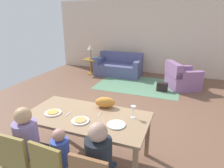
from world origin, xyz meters
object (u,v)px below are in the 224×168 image
Objects in this scene: dining_table at (87,120)px; plate_near_woman at (116,125)px; plate_near_child at (80,121)px; table_lamp at (91,48)px; person_man at (30,148)px; dining_chair_man at (21,158)px; person_child at (63,163)px; handbag at (162,87)px; book_upper at (96,58)px; wine_glass at (133,109)px; couch at (119,67)px; dining_chair_child at (54,168)px; side_table at (91,64)px; book_lower at (96,59)px; person_woman at (100,168)px; cat at (105,102)px; plate_near_man at (53,113)px; armchair at (181,78)px.

dining_table is 7.28× the size of plate_near_woman.
table_lamp is (-2.08, 4.48, 0.24)m from plate_near_child.
dining_chair_man is at bearing -89.66° from person_man.
table_lamp reaches higher than dining_table.
person_child reaches higher than dining_table.
book_upper is at bearing 161.00° from handbag.
dining_table reaches higher than book_upper.
wine_glass is 1.58m from dining_chair_man.
dining_chair_child is at bearing -78.89° from couch.
handbag is at bearing -17.87° from side_table.
table_lamp is at bearing 120.40° from plate_near_woman.
side_table is 0.30m from book_lower.
person_man reaches higher than person_child.
table_lamp is at bearing 178.81° from book_upper.
plate_near_child reaches higher than book_upper.
couch is (-1.06, 4.74, -0.47)m from plate_near_child.
wine_glass is 4.95m from table_lamp.
cat is at bearing 109.40° from person_woman.
side_table is 2.64× the size of book_upper.
person_woman reaches higher than dining_chair_man.
dining_chair_child is at bearing -99.66° from handbag.
book_upper is at bearing 107.48° from plate_near_man.
wine_glass is 0.32× the size of side_table.
book_lower is at bearing 5.68° from table_lamp.
cat is 0.19× the size of couch.
plate_near_woman is 0.29× the size of dining_chair_man.
book_upper is at bearing 113.76° from dining_table.
plate_near_child is 0.22× the size of armchair.
armchair is at bearing 69.92° from dining_chair_man.
plate_near_woman is 0.92m from dining_chair_child.
couch is (-1.06, 4.56, -0.38)m from dining_table.
book_lower is (-2.52, 4.14, -0.30)m from wine_glass.
person_child is 1.09m from cat.
dining_table is 1.08× the size of couch.
person_man is 1.20× the size of person_child.
person_child is at bearing -179.40° from person_woman.
table_lamp is at bearing 109.67° from plate_near_man.
dining_table reaches higher than handbag.
plate_near_child is 0.43× the size of side_table.
dining_chair_man is 1.38m from cat.
book_upper is at bearing -131.09° from book_lower.
armchair is (1.06, 3.52, -0.53)m from cat.
plate_near_man is 1.14× the size of book_upper.
person_woman reaches higher than wine_glass.
dining_chair_man is 5.30m from book_upper.
person_man reaches higher than book_upper.
table_lamp reaches higher than dining_chair_man.
cat is at bearing -100.46° from handbag.
person_woman is (-0.00, -0.54, -0.26)m from plate_near_woman.
plate_near_child reaches higher than dining_table.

